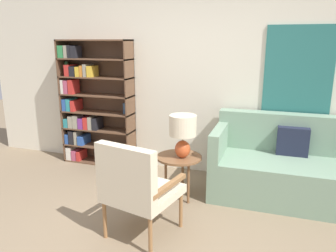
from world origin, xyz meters
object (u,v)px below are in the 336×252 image
object	(u,v)px
armchair	(135,185)
table_lamp	(183,131)
side_table	(179,161)
couch	(291,168)
bookshelf	(89,103)

from	to	relation	value
armchair	table_lamp	bearing A→B (deg)	77.49
side_table	table_lamp	world-z (taller)	table_lamp
armchair	couch	size ratio (longest dim) A/B	0.53
side_table	table_lamp	xyz separation A→B (m)	(0.05, -0.02, 0.37)
side_table	table_lamp	bearing A→B (deg)	-28.00
bookshelf	side_table	distance (m)	1.83
bookshelf	armchair	size ratio (longest dim) A/B	1.92
couch	table_lamp	xyz separation A→B (m)	(-1.17, -0.50, 0.49)
armchair	side_table	size ratio (longest dim) A/B	1.80
bookshelf	side_table	size ratio (longest dim) A/B	3.46
bookshelf	couch	world-z (taller)	bookshelf
bookshelf	couch	distance (m)	2.90
armchair	couch	xyz separation A→B (m)	(1.37, 1.36, -0.19)
couch	side_table	world-z (taller)	couch
armchair	couch	world-z (taller)	armchair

